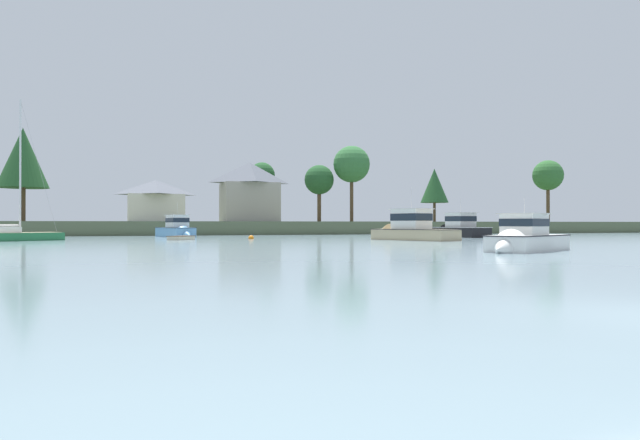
# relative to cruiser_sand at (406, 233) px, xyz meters

# --- Properties ---
(far_shore_bank) EXTENTS (166.21, 45.25, 1.75)m
(far_shore_bank) POSITION_rel_cruiser_sand_xyz_m (-15.77, 48.91, 0.22)
(far_shore_bank) COLOR #4C563D
(far_shore_bank) RESTS_ON ground
(cruiser_sand) EXTENTS (5.78, 9.62, 5.68)m
(cruiser_sand) POSITION_rel_cruiser_sand_xyz_m (0.00, 0.00, 0.00)
(cruiser_sand) COLOR tan
(cruiser_sand) RESTS_ON ground
(cruiser_white) EXTENTS (6.99, 5.16, 3.61)m
(cruiser_white) POSITION_rel_cruiser_sand_xyz_m (-4.22, -21.46, -0.20)
(cruiser_white) COLOR white
(cruiser_white) RESTS_ON ground
(sailboat_green) EXTENTS (7.99, 6.03, 12.49)m
(sailboat_green) POSITION_rel_cruiser_sand_xyz_m (-32.76, 7.91, -0.41)
(sailboat_green) COLOR #236B3D
(sailboat_green) RESTS_ON ground
(cruiser_black) EXTENTS (3.36, 8.41, 5.24)m
(cruiser_black) POSITION_rel_cruiser_sand_xyz_m (10.76, 9.09, -0.03)
(cruiser_black) COLOR black
(cruiser_black) RESTS_ON ground
(cruiser_skyblue) EXTENTS (4.09, 8.26, 4.57)m
(cruiser_skyblue) POSITION_rel_cruiser_sand_xyz_m (-18.27, 18.34, -0.09)
(cruiser_skyblue) COLOR #669ECC
(cruiser_skyblue) RESTS_ON ground
(dinghy_cream) EXTENTS (2.82, 3.30, 0.50)m
(dinghy_cream) POSITION_rel_cruiser_sand_xyz_m (-18.95, 6.95, -0.53)
(dinghy_cream) COLOR beige
(dinghy_cream) RESTS_ON ground
(mooring_buoy_orange) EXTENTS (0.52, 0.52, 0.57)m
(mooring_buoy_orange) POSITION_rel_cruiser_sand_xyz_m (-12.32, 8.08, -0.56)
(mooring_buoy_orange) COLOR orange
(mooring_buoy_orange) RESTS_ON ground
(mooring_buoy_red) EXTENTS (0.47, 0.47, 0.52)m
(mooring_buoy_red) POSITION_rel_cruiser_sand_xyz_m (14.85, -0.27, -0.57)
(mooring_buoy_red) COLOR red
(mooring_buoy_red) RESTS_ON ground
(mooring_buoy_yellow) EXTENTS (0.51, 0.51, 0.56)m
(mooring_buoy_yellow) POSITION_rel_cruiser_sand_xyz_m (5.20, -10.55, -0.56)
(mooring_buoy_yellow) COLOR yellow
(mooring_buoy_yellow) RESTS_ON ground
(shore_tree_center_right) EXTENTS (4.39, 4.39, 8.39)m
(shore_tree_center_right) POSITION_rel_cruiser_sand_xyz_m (22.71, 34.73, 6.78)
(shore_tree_center_right) COLOR brown
(shore_tree_center_right) RESTS_ON far_shore_bank
(shore_tree_center) EXTENTS (4.83, 4.83, 9.31)m
(shore_tree_center) POSITION_rel_cruiser_sand_xyz_m (6.61, 43.88, 7.91)
(shore_tree_center) COLOR brown
(shore_tree_center) RESTS_ON far_shore_bank
(shore_tree_inland_a) EXTENTS (4.38, 4.38, 10.18)m
(shore_tree_inland_a) POSITION_rel_cruiser_sand_xyz_m (-1.34, 50.89, 8.95)
(shore_tree_inland_a) COLOR brown
(shore_tree_inland_a) RESTS_ON far_shore_bank
(shore_tree_far_right) EXTENTS (6.55, 6.55, 12.47)m
(shore_tree_far_right) POSITION_rel_cruiser_sand_xyz_m (-36.48, 39.32, 9.52)
(shore_tree_far_right) COLOR brown
(shore_tree_far_right) RESTS_ON far_shore_bank
(shore_tree_center_left) EXTENTS (6.03, 6.03, 12.51)m
(shore_tree_center_left) POSITION_rel_cruiser_sand_xyz_m (11.82, 42.62, 10.52)
(shore_tree_center_left) COLOR brown
(shore_tree_center_left) RESTS_ON far_shore_bank
(shore_tree_right_mid) EXTENTS (5.39, 5.39, 11.07)m
(shore_tree_right_mid) POSITION_rel_cruiser_sand_xyz_m (48.30, 39.26, 9.39)
(shore_tree_right_mid) COLOR brown
(shore_tree_right_mid) RESTS_ON far_shore_bank
(cottage_near_water) EXTENTS (9.50, 9.36, 6.93)m
(cottage_near_water) POSITION_rel_cruiser_sand_xyz_m (-18.71, 53.80, 4.69)
(cottage_near_water) COLOR silver
(cottage_near_water) RESTS_ON far_shore_bank
(cottage_behind_trees) EXTENTS (8.92, 7.00, 9.10)m
(cottage_behind_trees) POSITION_rel_cruiser_sand_xyz_m (-5.51, 41.34, 5.81)
(cottage_behind_trees) COLOR #9E998E
(cottage_behind_trees) RESTS_ON far_shore_bank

